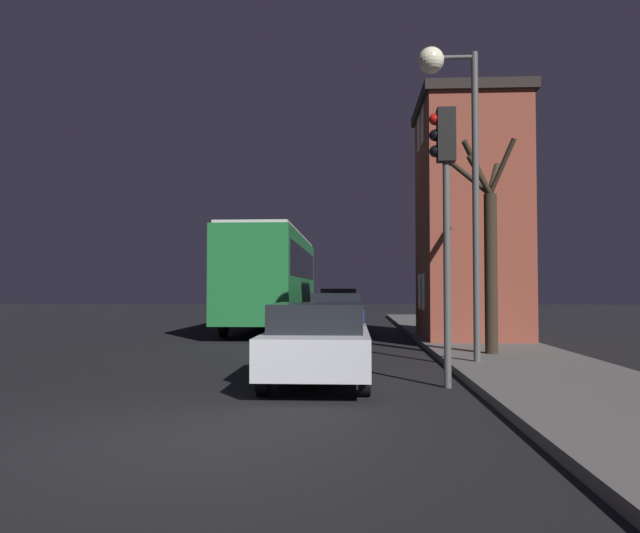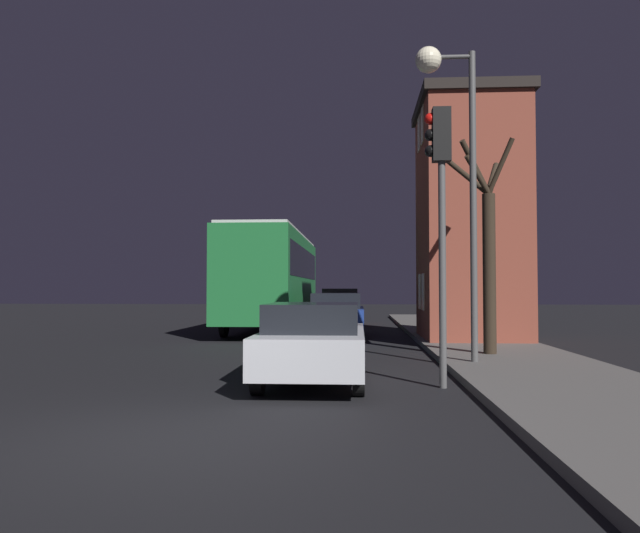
# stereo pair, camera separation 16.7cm
# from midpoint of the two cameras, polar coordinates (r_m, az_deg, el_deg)

# --- Properties ---
(ground_plane) EXTENTS (120.00, 120.00, 0.00)m
(ground_plane) POSITION_cam_midpoint_polar(r_m,az_deg,el_deg) (7.19, -12.67, -15.08)
(ground_plane) COLOR black
(brick_building) EXTENTS (3.17, 4.25, 7.34)m
(brick_building) POSITION_cam_midpoint_polar(r_m,az_deg,el_deg) (19.77, 13.28, 4.39)
(brick_building) COLOR brown
(brick_building) RESTS_ON sidewalk
(streetlamp) EXTENTS (1.24, 0.55, 6.54)m
(streetlamp) POSITION_cam_midpoint_polar(r_m,az_deg,el_deg) (13.56, 11.48, 12.90)
(streetlamp) COLOR #4C4C4C
(streetlamp) RESTS_ON sidewalk
(traffic_light) EXTENTS (0.43, 0.24, 4.64)m
(traffic_light) POSITION_cam_midpoint_polar(r_m,az_deg,el_deg) (10.63, 10.88, 7.12)
(traffic_light) COLOR #4C4C4C
(traffic_light) RESTS_ON ground
(bare_tree) EXTENTS (1.73, 1.98, 4.92)m
(bare_tree) POSITION_cam_midpoint_polar(r_m,az_deg,el_deg) (14.96, 14.86, 1.93)
(bare_tree) COLOR #2D2319
(bare_tree) RESTS_ON sidewalk
(bus) EXTENTS (2.51, 11.84, 3.77)m
(bus) POSITION_cam_midpoint_polar(r_m,az_deg,el_deg) (24.84, -4.53, -0.66)
(bus) COLOR #1E6B33
(bus) RESTS_ON ground
(car_near_lane) EXTENTS (1.72, 4.24, 1.38)m
(car_near_lane) POSITION_cam_midpoint_polar(r_m,az_deg,el_deg) (10.90, -0.59, -6.82)
(car_near_lane) COLOR #B7BABF
(car_near_lane) RESTS_ON ground
(car_mid_lane) EXTENTS (1.79, 4.66, 1.49)m
(car_mid_lane) POSITION_cam_midpoint_polar(r_m,az_deg,el_deg) (21.07, 1.30, -4.38)
(car_mid_lane) COLOR navy
(car_mid_lane) RESTS_ON ground
(car_far_lane) EXTENTS (1.77, 3.84, 1.65)m
(car_far_lane) POSITION_cam_midpoint_polar(r_m,az_deg,el_deg) (28.50, 1.57, -3.63)
(car_far_lane) COLOR #B21E19
(car_far_lane) RESTS_ON ground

